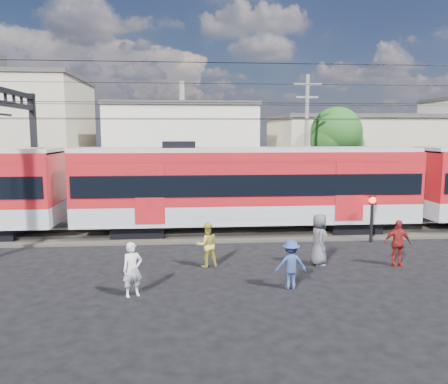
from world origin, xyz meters
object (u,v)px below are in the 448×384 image
at_px(pedestrian_c, 291,264).
at_px(commuter_train, 251,185).
at_px(pedestrian_a, 133,270).
at_px(crossing_signal, 372,210).

bearing_deg(pedestrian_c, commuter_train, -90.86).
height_order(pedestrian_a, crossing_signal, crossing_signal).
distance_m(commuter_train, crossing_signal, 5.58).
bearing_deg(pedestrian_a, commuter_train, 34.24).
bearing_deg(crossing_signal, commuter_train, 158.29).
relative_size(commuter_train, pedestrian_a, 30.77).
xyz_separation_m(pedestrian_a, pedestrian_c, (4.84, 0.24, -0.03)).
height_order(commuter_train, pedestrian_c, commuter_train).
xyz_separation_m(commuter_train, pedestrian_a, (-4.69, -7.76, -1.58)).
xyz_separation_m(commuter_train, pedestrian_c, (0.15, -7.52, -1.62)).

